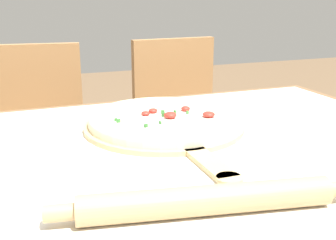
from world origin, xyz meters
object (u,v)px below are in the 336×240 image
Objects in this scene: pizza at (164,119)px; rolling_pin at (207,200)px; pizza_peel at (166,128)px; chair_left at (37,142)px; chair_right at (181,125)px.

rolling_pin is (-0.09, -0.43, -0.00)m from pizza.
pizza_peel is 0.02m from pizza.
chair_left is at bearing 99.88° from rolling_pin.
pizza_peel is at bearing -91.09° from pizza.
pizza is 0.43× the size of chair_right.
chair_right is (0.33, 0.69, -0.26)m from pizza.
rolling_pin reaches higher than pizza_peel.
pizza is at bearing 88.91° from pizza_peel.
rolling_pin is (-0.09, -0.41, 0.02)m from pizza_peel.
pizza is at bearing -118.31° from chair_right.
rolling_pin is 1.16m from chair_left.
pizza is (0.00, 0.02, 0.02)m from pizza_peel.
pizza is 0.44m from rolling_pin.
chair_right reaches higher than pizza_peel.
rolling_pin is at bearing -101.79° from pizza_peel.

